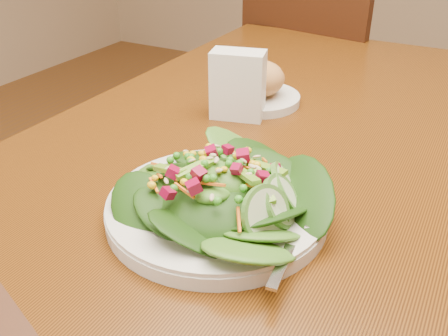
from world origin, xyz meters
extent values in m
cube|color=#64330B|center=(0.00, 0.00, 0.73)|extent=(0.90, 1.40, 0.04)
cylinder|color=#321509|center=(-0.39, 0.64, 0.35)|extent=(0.07, 0.07, 0.71)
cube|color=#321509|center=(-0.23, 0.91, 0.46)|extent=(0.51, 0.51, 0.04)
cylinder|color=#321509|center=(-0.01, 1.07, 0.22)|extent=(0.04, 0.04, 0.44)
cylinder|color=#321509|center=(-0.39, 1.13, 0.22)|extent=(0.04, 0.04, 0.44)
cylinder|color=#321509|center=(-0.07, 0.70, 0.22)|extent=(0.04, 0.04, 0.44)
cylinder|color=#321509|center=(-0.45, 0.76, 0.22)|extent=(0.04, 0.04, 0.44)
cube|color=#321509|center=(-0.27, 0.70, 0.72)|extent=(0.43, 0.10, 0.49)
cylinder|color=silver|center=(-0.01, -0.28, 0.76)|extent=(0.29, 0.29, 0.02)
ellipsoid|color=#163C0B|center=(-0.01, -0.28, 0.79)|extent=(0.20, 0.20, 0.04)
cube|color=silver|center=(0.11, -0.31, 0.77)|extent=(0.05, 0.18, 0.01)
cylinder|color=silver|center=(-0.14, 0.11, 0.76)|extent=(0.17, 0.17, 0.02)
ellipsoid|color=#C08747|center=(-0.14, 0.11, 0.80)|extent=(0.11, 0.11, 0.07)
cube|color=white|center=(-0.14, 0.02, 0.81)|extent=(0.11, 0.08, 0.13)
cube|color=white|center=(-0.14, 0.02, 0.82)|extent=(0.09, 0.06, 0.11)
camera|label=1|loc=(0.26, -0.76, 1.14)|focal=40.00mm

